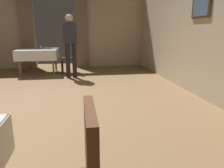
{
  "coord_description": "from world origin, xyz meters",
  "views": [
    {
      "loc": [
        0.79,
        -3.8,
        1.28
      ],
      "look_at": [
        1.4,
        0.16,
        0.29
      ],
      "focal_mm": 34.39,
      "sensor_mm": 36.0,
      "label": 1
    }
  ],
  "objects_px": {
    "dining_table_mid": "(38,53)",
    "glass_mid_b": "(41,47)",
    "plate_mid_a": "(48,48)",
    "person_waiter_by_doorway": "(70,41)",
    "chair_mid_right": "(71,56)"
  },
  "relations": [
    {
      "from": "dining_table_mid",
      "to": "glass_mid_b",
      "type": "bearing_deg",
      "value": 79.14
    },
    {
      "from": "glass_mid_b",
      "to": "plate_mid_a",
      "type": "bearing_deg",
      "value": -22.75
    },
    {
      "from": "glass_mid_b",
      "to": "person_waiter_by_doorway",
      "type": "bearing_deg",
      "value": -47.43
    },
    {
      "from": "plate_mid_a",
      "to": "glass_mid_b",
      "type": "relative_size",
      "value": 2.24
    },
    {
      "from": "chair_mid_right",
      "to": "plate_mid_a",
      "type": "xyz_separation_m",
      "value": [
        -0.68,
        0.17,
        0.24
      ]
    },
    {
      "from": "chair_mid_right",
      "to": "person_waiter_by_doorway",
      "type": "bearing_deg",
      "value": -87.53
    },
    {
      "from": "chair_mid_right",
      "to": "plate_mid_a",
      "type": "distance_m",
      "value": 0.74
    },
    {
      "from": "dining_table_mid",
      "to": "plate_mid_a",
      "type": "relative_size",
      "value": 5.52
    },
    {
      "from": "chair_mid_right",
      "to": "glass_mid_b",
      "type": "height_order",
      "value": "chair_mid_right"
    },
    {
      "from": "dining_table_mid",
      "to": "plate_mid_a",
      "type": "height_order",
      "value": "plate_mid_a"
    },
    {
      "from": "chair_mid_right",
      "to": "person_waiter_by_doorway",
      "type": "xyz_separation_m",
      "value": [
        0.03,
        -0.77,
        0.51
      ]
    },
    {
      "from": "dining_table_mid",
      "to": "chair_mid_right",
      "type": "xyz_separation_m",
      "value": [
        0.97,
        0.0,
        -0.13
      ]
    },
    {
      "from": "chair_mid_right",
      "to": "plate_mid_a",
      "type": "bearing_deg",
      "value": 165.9
    },
    {
      "from": "chair_mid_right",
      "to": "dining_table_mid",
      "type": "bearing_deg",
      "value": -179.89
    },
    {
      "from": "plate_mid_a",
      "to": "glass_mid_b",
      "type": "height_order",
      "value": "glass_mid_b"
    }
  ]
}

